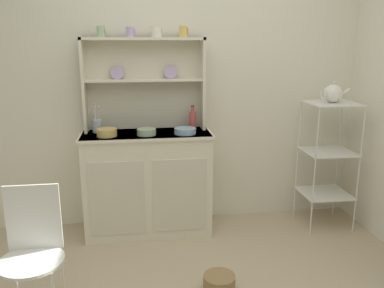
{
  "coord_description": "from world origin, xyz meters",
  "views": [
    {
      "loc": [
        -0.41,
        -1.91,
        1.63
      ],
      "look_at": [
        0.02,
        1.12,
        0.84
      ],
      "focal_mm": 37.55,
      "sensor_mm": 36.0,
      "label": 1
    }
  ],
  "objects_px": {
    "bakers_rack": "(328,149)",
    "bowl_mixing_large": "(107,132)",
    "cup_sage_0": "(101,32)",
    "hutch_shelf_unit": "(144,77)",
    "jam_bottle": "(193,120)",
    "porcelain_teapot": "(333,93)",
    "wire_chair": "(32,245)",
    "hutch_cabinet": "(148,182)",
    "floor_basket": "(219,284)",
    "utensil_jar": "(97,126)"
  },
  "relations": [
    {
      "from": "bakers_rack",
      "to": "utensil_jar",
      "type": "bearing_deg",
      "value": 175.12
    },
    {
      "from": "bowl_mixing_large",
      "to": "cup_sage_0",
      "type": "bearing_deg",
      "value": 94.85
    },
    {
      "from": "wire_chair",
      "to": "bowl_mixing_large",
      "type": "xyz_separation_m",
      "value": [
        0.37,
        1.06,
        0.4
      ]
    },
    {
      "from": "bakers_rack",
      "to": "floor_basket",
      "type": "height_order",
      "value": "bakers_rack"
    },
    {
      "from": "cup_sage_0",
      "to": "jam_bottle",
      "type": "relative_size",
      "value": 0.4
    },
    {
      "from": "wire_chair",
      "to": "cup_sage_0",
      "type": "relative_size",
      "value": 9.96
    },
    {
      "from": "jam_bottle",
      "to": "porcelain_teapot",
      "type": "xyz_separation_m",
      "value": [
        1.18,
        -0.18,
        0.23
      ]
    },
    {
      "from": "hutch_shelf_unit",
      "to": "wire_chair",
      "type": "height_order",
      "value": "hutch_shelf_unit"
    },
    {
      "from": "cup_sage_0",
      "to": "bowl_mixing_large",
      "type": "height_order",
      "value": "cup_sage_0"
    },
    {
      "from": "jam_bottle",
      "to": "bowl_mixing_large",
      "type": "bearing_deg",
      "value": -167.49
    },
    {
      "from": "jam_bottle",
      "to": "porcelain_teapot",
      "type": "height_order",
      "value": "porcelain_teapot"
    },
    {
      "from": "wire_chair",
      "to": "porcelain_teapot",
      "type": "relative_size",
      "value": 3.47
    },
    {
      "from": "hutch_cabinet",
      "to": "utensil_jar",
      "type": "height_order",
      "value": "utensil_jar"
    },
    {
      "from": "bakers_rack",
      "to": "porcelain_teapot",
      "type": "distance_m",
      "value": 0.49
    },
    {
      "from": "wire_chair",
      "to": "jam_bottle",
      "type": "height_order",
      "value": "jam_bottle"
    },
    {
      "from": "utensil_jar",
      "to": "bowl_mixing_large",
      "type": "bearing_deg",
      "value": -60.73
    },
    {
      "from": "floor_basket",
      "to": "cup_sage_0",
      "type": "height_order",
      "value": "cup_sage_0"
    },
    {
      "from": "jam_bottle",
      "to": "bakers_rack",
      "type": "bearing_deg",
      "value": -8.57
    },
    {
      "from": "hutch_cabinet",
      "to": "cup_sage_0",
      "type": "bearing_deg",
      "value": 159.89
    },
    {
      "from": "wire_chair",
      "to": "hutch_shelf_unit",
      "type": "bearing_deg",
      "value": 28.53
    },
    {
      "from": "jam_bottle",
      "to": "utensil_jar",
      "type": "bearing_deg",
      "value": -179.42
    },
    {
      "from": "cup_sage_0",
      "to": "jam_bottle",
      "type": "bearing_deg",
      "value": -2.8
    },
    {
      "from": "utensil_jar",
      "to": "bakers_rack",
      "type": "bearing_deg",
      "value": -4.88
    },
    {
      "from": "hutch_shelf_unit",
      "to": "floor_basket",
      "type": "xyz_separation_m",
      "value": [
        0.43,
        -1.14,
        -1.27
      ]
    },
    {
      "from": "bakers_rack",
      "to": "bowl_mixing_large",
      "type": "bearing_deg",
      "value": 179.46
    },
    {
      "from": "hutch_shelf_unit",
      "to": "cup_sage_0",
      "type": "xyz_separation_m",
      "value": [
        -0.33,
        -0.04,
        0.37
      ]
    },
    {
      "from": "hutch_shelf_unit",
      "to": "jam_bottle",
      "type": "relative_size",
      "value": 4.81
    },
    {
      "from": "bakers_rack",
      "to": "wire_chair",
      "type": "bearing_deg",
      "value": -155.24
    },
    {
      "from": "porcelain_teapot",
      "to": "hutch_cabinet",
      "type": "bearing_deg",
      "value": 176.69
    },
    {
      "from": "cup_sage_0",
      "to": "jam_bottle",
      "type": "distance_m",
      "value": 1.04
    },
    {
      "from": "wire_chair",
      "to": "floor_basket",
      "type": "xyz_separation_m",
      "value": [
        1.11,
        0.16,
        -0.46
      ]
    },
    {
      "from": "hutch_cabinet",
      "to": "jam_bottle",
      "type": "relative_size",
      "value": 5.15
    },
    {
      "from": "bowl_mixing_large",
      "to": "porcelain_teapot",
      "type": "height_order",
      "value": "porcelain_teapot"
    },
    {
      "from": "bakers_rack",
      "to": "cup_sage_0",
      "type": "distance_m",
      "value": 2.17
    },
    {
      "from": "porcelain_teapot",
      "to": "bakers_rack",
      "type": "bearing_deg",
      "value": 0.0
    },
    {
      "from": "bakers_rack",
      "to": "floor_basket",
      "type": "relative_size",
      "value": 5.26
    },
    {
      "from": "hutch_shelf_unit",
      "to": "floor_basket",
      "type": "relative_size",
      "value": 4.76
    },
    {
      "from": "hutch_cabinet",
      "to": "cup_sage_0",
      "type": "distance_m",
      "value": 1.3
    },
    {
      "from": "hutch_shelf_unit",
      "to": "bowl_mixing_large",
      "type": "height_order",
      "value": "hutch_shelf_unit"
    },
    {
      "from": "bowl_mixing_large",
      "to": "utensil_jar",
      "type": "distance_m",
      "value": 0.18
    },
    {
      "from": "wire_chair",
      "to": "floor_basket",
      "type": "bearing_deg",
      "value": -25.56
    },
    {
      "from": "wire_chair",
      "to": "jam_bottle",
      "type": "relative_size",
      "value": 4.03
    },
    {
      "from": "porcelain_teapot",
      "to": "hutch_shelf_unit",
      "type": "bearing_deg",
      "value": 170.78
    },
    {
      "from": "hutch_cabinet",
      "to": "hutch_shelf_unit",
      "type": "distance_m",
      "value": 0.89
    },
    {
      "from": "floor_basket",
      "to": "cup_sage_0",
      "type": "distance_m",
      "value": 2.12
    },
    {
      "from": "hutch_cabinet",
      "to": "bakers_rack",
      "type": "relative_size",
      "value": 0.97
    },
    {
      "from": "jam_bottle",
      "to": "cup_sage_0",
      "type": "bearing_deg",
      "value": 177.2
    },
    {
      "from": "bakers_rack",
      "to": "wire_chair",
      "type": "distance_m",
      "value": 2.5
    },
    {
      "from": "floor_basket",
      "to": "porcelain_teapot",
      "type": "bearing_deg",
      "value": 37.57
    },
    {
      "from": "hutch_shelf_unit",
      "to": "utensil_jar",
      "type": "distance_m",
      "value": 0.57
    }
  ]
}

